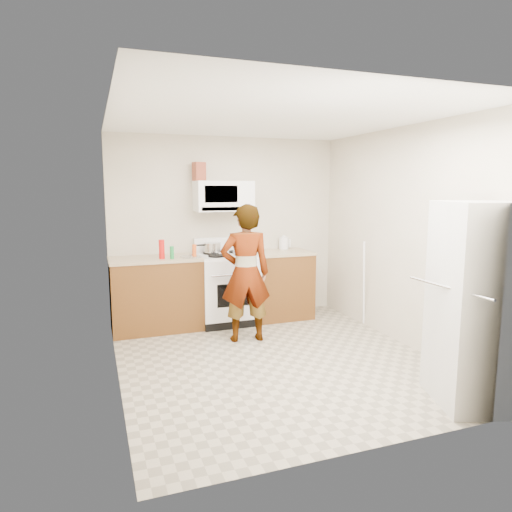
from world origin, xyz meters
name	(u,v)px	position (x,y,z in m)	size (l,w,h in m)	color
floor	(275,359)	(0.00, 0.00, 0.00)	(3.60, 3.60, 0.00)	gray
back_wall	(227,228)	(0.00, 1.79, 1.25)	(3.20, 0.02, 2.50)	beige
right_wall	(405,237)	(1.59, 0.00, 1.25)	(0.02, 3.60, 2.50)	beige
cabinet_left	(156,295)	(-1.04, 1.49, 0.45)	(1.12, 0.62, 0.90)	#5D3616
counter_left	(155,259)	(-1.04, 1.49, 0.92)	(1.14, 0.64, 0.04)	tan
cabinet_right	(280,285)	(0.68, 1.49, 0.45)	(0.80, 0.62, 0.90)	#5D3616
counter_right	(280,253)	(0.68, 1.49, 0.92)	(0.82, 0.64, 0.04)	tan
gas_range	(227,287)	(-0.10, 1.48, 0.49)	(0.76, 0.65, 1.13)	white
microwave	(223,196)	(-0.10, 1.61, 1.70)	(0.76, 0.38, 0.40)	white
person	(246,273)	(-0.10, 0.70, 0.81)	(0.59, 0.39, 1.63)	tan
fridge	(483,304)	(1.25, -1.48, 0.85)	(0.70, 0.70, 1.70)	beige
kettle	(284,243)	(0.83, 1.72, 1.02)	(0.14, 0.14, 0.17)	white
jug	(199,172)	(-0.42, 1.64, 2.02)	(0.14, 0.14, 0.24)	maroon
saucepan	(212,248)	(-0.26, 1.60, 1.02)	(0.22, 0.22, 0.12)	#BCBDC2
tray	(243,252)	(0.11, 1.43, 0.96)	(0.25, 0.16, 0.05)	silver
bottle_spray	(162,249)	(-0.97, 1.36, 1.05)	(0.07, 0.07, 0.24)	red
bottle_hot_sauce	(194,251)	(-0.56, 1.39, 1.02)	(0.05, 0.05, 0.16)	#E55519
bottle_green_cap	(172,253)	(-0.85, 1.32, 1.01)	(0.05, 0.05, 0.16)	#167D35
pot_lid	(191,257)	(-0.60, 1.37, 0.94)	(0.27, 0.27, 0.01)	silver
broom	(364,284)	(1.53, 0.69, 0.57)	(0.03, 0.03, 1.15)	white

